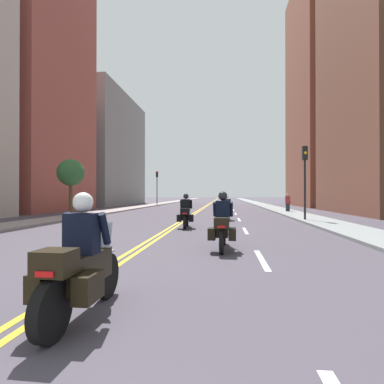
{
  "coord_description": "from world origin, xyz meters",
  "views": [
    {
      "loc": [
        2.48,
        0.29,
        1.58
      ],
      "look_at": [
        1.25,
        12.03,
        1.67
      ],
      "focal_mm": 29.23,
      "sensor_mm": 36.0,
      "label": 1
    }
  ],
  "objects_px": {
    "traffic_light_far": "(157,182)",
    "street_tree_1": "(71,173)",
    "motorcycle_0": "(79,268)",
    "traffic_light_near": "(305,169)",
    "motorcycle_2": "(186,214)",
    "motorcycle_1": "(223,226)",
    "pedestrian_0": "(288,203)",
    "motorcycle_3": "(226,210)"
  },
  "relations": [
    {
      "from": "traffic_light_near",
      "to": "pedestrian_0",
      "type": "bearing_deg",
      "value": 85.05
    },
    {
      "from": "traffic_light_near",
      "to": "traffic_light_far",
      "type": "height_order",
      "value": "traffic_light_far"
    },
    {
      "from": "motorcycle_0",
      "to": "motorcycle_1",
      "type": "xyz_separation_m",
      "value": [
        1.77,
        5.16,
        0.03
      ]
    },
    {
      "from": "traffic_light_far",
      "to": "street_tree_1",
      "type": "relative_size",
      "value": 1.19
    },
    {
      "from": "motorcycle_1",
      "to": "motorcycle_3",
      "type": "height_order",
      "value": "motorcycle_1"
    },
    {
      "from": "traffic_light_near",
      "to": "motorcycle_0",
      "type": "bearing_deg",
      "value": -113.38
    },
    {
      "from": "motorcycle_0",
      "to": "street_tree_1",
      "type": "distance_m",
      "value": 19.52
    },
    {
      "from": "motorcycle_1",
      "to": "traffic_light_far",
      "type": "bearing_deg",
      "value": 107.52
    },
    {
      "from": "street_tree_1",
      "to": "motorcycle_2",
      "type": "bearing_deg",
      "value": -35.07
    },
    {
      "from": "motorcycle_0",
      "to": "motorcycle_2",
      "type": "height_order",
      "value": "motorcycle_2"
    },
    {
      "from": "motorcycle_1",
      "to": "pedestrian_0",
      "type": "xyz_separation_m",
      "value": [
        5.49,
        18.77,
        0.17
      ]
    },
    {
      "from": "traffic_light_far",
      "to": "motorcycle_0",
      "type": "bearing_deg",
      "value": -78.98
    },
    {
      "from": "motorcycle_0",
      "to": "motorcycle_3",
      "type": "bearing_deg",
      "value": 84.71
    },
    {
      "from": "motorcycle_2",
      "to": "pedestrian_0",
      "type": "relative_size",
      "value": 1.35
    },
    {
      "from": "street_tree_1",
      "to": "motorcycle_0",
      "type": "bearing_deg",
      "value": -62.43
    },
    {
      "from": "motorcycle_0",
      "to": "traffic_light_far",
      "type": "distance_m",
      "value": 40.85
    },
    {
      "from": "motorcycle_2",
      "to": "traffic_light_near",
      "type": "relative_size",
      "value": 0.5
    },
    {
      "from": "motorcycle_1",
      "to": "traffic_light_near",
      "type": "height_order",
      "value": "traffic_light_near"
    },
    {
      "from": "motorcycle_0",
      "to": "motorcycle_3",
      "type": "distance_m",
      "value": 15.71
    },
    {
      "from": "motorcycle_0",
      "to": "traffic_light_near",
      "type": "height_order",
      "value": "traffic_light_near"
    },
    {
      "from": "motorcycle_0",
      "to": "pedestrian_0",
      "type": "relative_size",
      "value": 1.3
    },
    {
      "from": "motorcycle_0",
      "to": "pedestrian_0",
      "type": "xyz_separation_m",
      "value": [
        7.26,
        23.93,
        0.2
      ]
    },
    {
      "from": "traffic_light_near",
      "to": "pedestrian_0",
      "type": "xyz_separation_m",
      "value": [
        0.77,
        8.93,
        -2.2
      ]
    },
    {
      "from": "motorcycle_1",
      "to": "motorcycle_2",
      "type": "xyz_separation_m",
      "value": [
        -1.77,
        5.72,
        -0.02
      ]
    },
    {
      "from": "motorcycle_1",
      "to": "street_tree_1",
      "type": "height_order",
      "value": "street_tree_1"
    },
    {
      "from": "traffic_light_near",
      "to": "street_tree_1",
      "type": "bearing_deg",
      "value": 172.03
    },
    {
      "from": "motorcycle_2",
      "to": "pedestrian_0",
      "type": "distance_m",
      "value": 14.94
    },
    {
      "from": "motorcycle_0",
      "to": "motorcycle_1",
      "type": "height_order",
      "value": "motorcycle_1"
    },
    {
      "from": "motorcycle_2",
      "to": "pedestrian_0",
      "type": "xyz_separation_m",
      "value": [
        7.27,
        13.05,
        0.19
      ]
    },
    {
      "from": "motorcycle_0",
      "to": "traffic_light_near",
      "type": "xyz_separation_m",
      "value": [
        6.49,
        15.01,
        2.4
      ]
    },
    {
      "from": "pedestrian_0",
      "to": "motorcycle_1",
      "type": "bearing_deg",
      "value": -139.54
    },
    {
      "from": "traffic_light_near",
      "to": "motorcycle_3",
      "type": "bearing_deg",
      "value": 172.73
    },
    {
      "from": "motorcycle_1",
      "to": "motorcycle_2",
      "type": "bearing_deg",
      "value": 109.4
    },
    {
      "from": "traffic_light_near",
      "to": "traffic_light_far",
      "type": "xyz_separation_m",
      "value": [
        -14.28,
        25.0,
        0.3
      ]
    },
    {
      "from": "traffic_light_near",
      "to": "traffic_light_far",
      "type": "bearing_deg",
      "value": 119.73
    },
    {
      "from": "street_tree_1",
      "to": "pedestrian_0",
      "type": "bearing_deg",
      "value": 22.63
    },
    {
      "from": "traffic_light_far",
      "to": "pedestrian_0",
      "type": "relative_size",
      "value": 2.95
    },
    {
      "from": "motorcycle_0",
      "to": "pedestrian_0",
      "type": "distance_m",
      "value": 25.01
    },
    {
      "from": "motorcycle_2",
      "to": "pedestrian_0",
      "type": "height_order",
      "value": "pedestrian_0"
    },
    {
      "from": "motorcycle_0",
      "to": "motorcycle_1",
      "type": "relative_size",
      "value": 0.95
    },
    {
      "from": "traffic_light_near",
      "to": "motorcycle_1",
      "type": "bearing_deg",
      "value": -115.6
    },
    {
      "from": "street_tree_1",
      "to": "motorcycle_1",
      "type": "bearing_deg",
      "value": -48.21
    }
  ]
}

